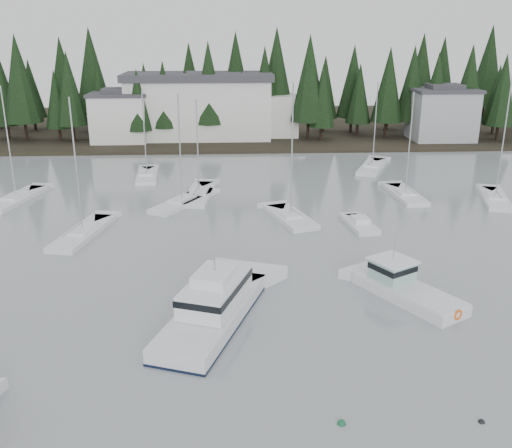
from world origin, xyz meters
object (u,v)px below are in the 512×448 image
at_px(sailboat_2, 83,235).
at_px(runabout_1, 360,226).
at_px(sailboat_10, 291,219).
at_px(harbor_inn, 211,106).
at_px(sailboat_4, 17,200).
at_px(house_east_a, 442,113).
at_px(sailboat_11, 405,196).
at_px(sailboat_12, 199,196).
at_px(lobster_boat_teal, 404,289).
at_px(sailboat_7, 147,177).
at_px(sailboat_9, 372,168).
at_px(sailboat_1, 182,204).
at_px(cabin_cruiser_center, 214,309).
at_px(sailboat_8, 495,200).
at_px(house_west, 120,116).

xyz_separation_m(sailboat_2, runabout_1, (26.39, 1.02, 0.06)).
bearing_deg(runabout_1, sailboat_10, 60.62).
relative_size(harbor_inn, sailboat_4, 2.24).
bearing_deg(sailboat_10, harbor_inn, -5.59).
bearing_deg(harbor_inn, house_east_a, -6.36).
bearing_deg(sailboat_4, harbor_inn, -18.74).
bearing_deg(house_east_a, harbor_inn, 173.64).
relative_size(house_east_a, sailboat_11, 0.86).
bearing_deg(sailboat_12, lobster_boat_teal, -143.17).
height_order(sailboat_2, sailboat_7, sailboat_2).
distance_m(house_east_a, sailboat_11, 36.93).
relative_size(sailboat_2, sailboat_9, 1.09).
bearing_deg(sailboat_1, lobster_boat_teal, -114.05).
distance_m(harbor_inn, sailboat_11, 44.21).
bearing_deg(sailboat_7, sailboat_10, -142.47).
xyz_separation_m(cabin_cruiser_center, sailboat_11, (21.45, 28.46, -0.72)).
xyz_separation_m(sailboat_2, sailboat_12, (10.28, 12.76, -0.02)).
height_order(sailboat_1, sailboat_2, sailboat_2).
xyz_separation_m(cabin_cruiser_center, sailboat_1, (-3.96, 26.80, -0.72)).
relative_size(sailboat_4, sailboat_8, 0.93).
xyz_separation_m(cabin_cruiser_center, sailboat_4, (-22.67, 28.96, -0.72)).
relative_size(sailboat_2, sailboat_7, 1.14).
bearing_deg(sailboat_1, sailboat_10, -88.13).
height_order(sailboat_9, sailboat_10, sailboat_10).
bearing_deg(lobster_boat_teal, sailboat_7, 2.18).
height_order(house_west, harbor_inn, harbor_inn).
xyz_separation_m(lobster_boat_teal, sailboat_8, (17.48, 23.45, -0.48)).
height_order(sailboat_4, sailboat_8, sailboat_8).
height_order(sailboat_1, sailboat_9, sailboat_1).
xyz_separation_m(lobster_boat_teal, runabout_1, (0.27, 15.32, -0.43)).
xyz_separation_m(house_east_a, sailboat_12, (-39.63, -31.52, -4.85)).
height_order(sailboat_9, runabout_1, sailboat_9).
height_order(house_east_a, sailboat_8, sailboat_8).
distance_m(harbor_inn, sailboat_9, 32.90).
bearing_deg(sailboat_4, sailboat_7, -41.33).
bearing_deg(house_west, runabout_1, -55.44).
bearing_deg(sailboat_1, sailboat_7, 53.50).
bearing_deg(house_east_a, sailboat_11, -115.79).
bearing_deg(sailboat_7, sailboat_4, 122.68).
distance_m(sailboat_2, sailboat_11, 35.82).
height_order(harbor_inn, runabout_1, harbor_inn).
height_order(cabin_cruiser_center, runabout_1, cabin_cruiser_center).
distance_m(sailboat_11, runabout_1, 12.79).
xyz_separation_m(lobster_boat_teal, sailboat_2, (-26.12, 14.30, -0.49)).
height_order(lobster_boat_teal, sailboat_4, sailboat_4).
xyz_separation_m(sailboat_8, sailboat_9, (-9.92, 16.37, -0.03)).
bearing_deg(sailboat_11, cabin_cruiser_center, 139.92).
height_order(cabin_cruiser_center, sailboat_1, sailboat_1).
bearing_deg(sailboat_12, sailboat_8, -89.69).
distance_m(lobster_boat_teal, sailboat_2, 29.78).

